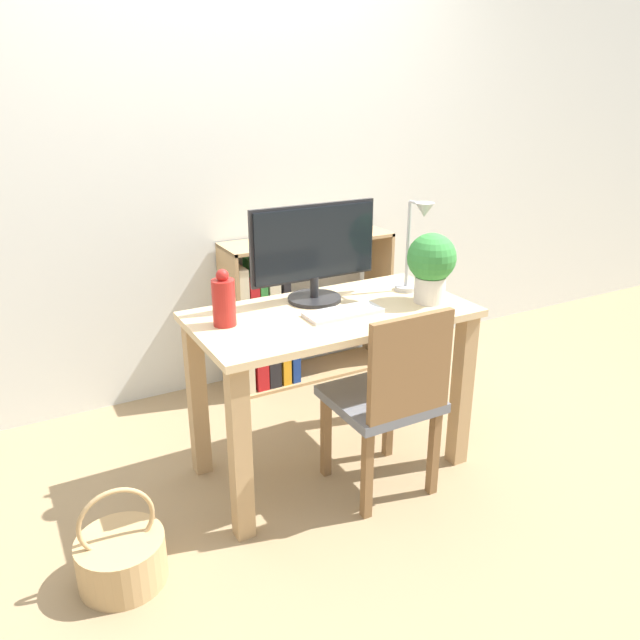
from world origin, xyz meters
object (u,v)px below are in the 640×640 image
object	(u,v)px
vase	(224,301)
basket	(122,557)
monitor	(315,248)
potted_plant	(431,263)
keyboard	(343,313)
desk_lamp	(416,238)
chair	(390,396)
bookshelf	(279,321)

from	to	relation	value
vase	basket	size ratio (longest dim) A/B	0.60
monitor	basket	world-z (taller)	monitor
monitor	potted_plant	distance (m)	0.49
keyboard	desk_lamp	size ratio (longest dim) A/B	0.78
chair	keyboard	bearing A→B (deg)	116.53
monitor	chair	world-z (taller)	monitor
vase	potted_plant	distance (m)	0.87
keyboard	desk_lamp	xyz separation A→B (m)	(0.41, 0.08, 0.24)
potted_plant	chair	bearing A→B (deg)	-150.42
desk_lamp	bookshelf	bearing A→B (deg)	106.69
chair	basket	bearing A→B (deg)	-176.91
desk_lamp	vase	bearing A→B (deg)	177.32
monitor	chair	size ratio (longest dim) A/B	0.69
potted_plant	basket	xyz separation A→B (m)	(-1.39, -0.16, -0.81)
potted_plant	basket	distance (m)	1.61
potted_plant	vase	bearing A→B (deg)	169.42
chair	basket	size ratio (longest dim) A/B	2.23
potted_plant	bookshelf	distance (m)	1.15
desk_lamp	chair	bearing A→B (deg)	-137.03
potted_plant	desk_lamp	bearing A→B (deg)	86.54
chair	bookshelf	bearing A→B (deg)	91.18
monitor	chair	bearing A→B (deg)	-75.93
monitor	desk_lamp	size ratio (longest dim) A/B	1.40
vase	potted_plant	bearing A→B (deg)	-10.58
monitor	vase	distance (m)	0.47
bookshelf	vase	bearing A→B (deg)	-126.32
chair	vase	bearing A→B (deg)	152.49
vase	bookshelf	xyz separation A→B (m)	(0.60, 0.82, -0.47)
keyboard	desk_lamp	distance (m)	0.48
keyboard	bookshelf	size ratio (longest dim) A/B	0.33
potted_plant	keyboard	bearing A→B (deg)	174.34
vase	desk_lamp	xyz separation A→B (m)	(0.86, -0.04, 0.15)
desk_lamp	basket	distance (m)	1.68
monitor	chair	xyz separation A→B (m)	(0.11, -0.43, -0.52)
basket	desk_lamp	bearing A→B (deg)	11.24
potted_plant	basket	world-z (taller)	potted_plant
keyboard	vase	size ratio (longest dim) A/B	1.43
bookshelf	basket	distance (m)	1.63
keyboard	vase	distance (m)	0.48
vase	potted_plant	world-z (taller)	potted_plant
potted_plant	basket	size ratio (longest dim) A/B	0.79
monitor	basket	bearing A→B (deg)	-157.22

